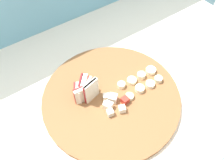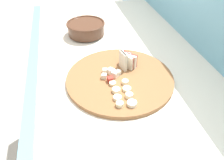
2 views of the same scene
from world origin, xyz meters
The scene contains 7 objects.
tiled_countertop centered at (0.00, 0.00, 0.47)m, with size 1.39×0.70×0.94m.
tile_backsplash centered at (0.00, 0.37, 0.72)m, with size 2.40×0.04×1.43m, color #6BADC6.
cutting_board centered at (0.10, -0.02, 0.94)m, with size 0.38×0.38×0.02m, color brown.
apple_wedge_fan centered at (0.05, 0.01, 0.97)m, with size 0.07×0.07×0.07m.
apple_dice_pile centered at (0.09, -0.05, 0.95)m, with size 0.07×0.08×0.02m.
banana_slice_rows centered at (0.20, -0.04, 0.95)m, with size 0.13×0.07×0.01m.
ceramic_bowl centered at (-0.27, -0.09, 0.97)m, with size 0.18×0.18×0.06m.
Camera 2 is at (0.70, -0.19, 1.43)m, focal length 35.65 mm.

